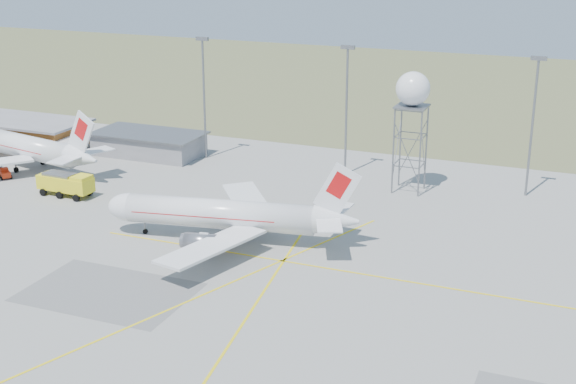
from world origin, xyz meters
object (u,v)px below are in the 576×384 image
at_px(airliner_far, 23,147).
at_px(radar_tower, 411,125).
at_px(airliner_main, 224,215).
at_px(fire_truck, 67,185).
at_px(baggage_tug, 5,175).

relative_size(airliner_far, radar_tower, 1.86).
distance_m(airliner_main, fire_truck, 30.12).
height_order(airliner_far, fire_truck, airliner_far).
bearing_deg(airliner_far, baggage_tug, 114.77).
bearing_deg(fire_truck, radar_tower, 27.91).
height_order(airliner_main, fire_truck, airliner_main).
xyz_separation_m(airliner_main, radar_tower, (16.49, 28.16, 6.68)).
relative_size(airliner_main, radar_tower, 1.81).
height_order(radar_tower, baggage_tug, radar_tower).
bearing_deg(baggage_tug, radar_tower, 53.94).
bearing_deg(airliner_main, radar_tower, -130.82).
relative_size(airliner_far, baggage_tug, 13.21).
bearing_deg(radar_tower, airliner_far, -169.09).
bearing_deg(radar_tower, fire_truck, -155.05).
xyz_separation_m(airliner_far, fire_truck, (15.70, -9.44, -1.85)).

